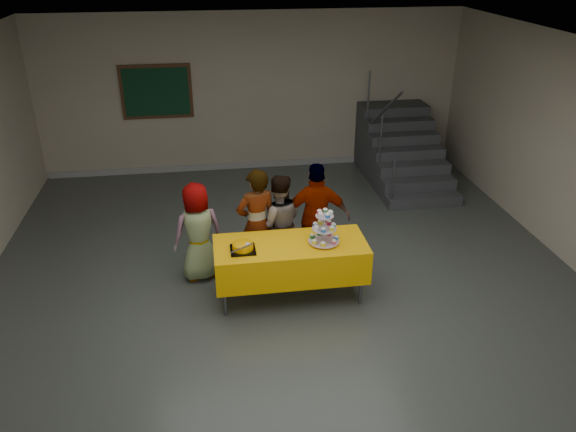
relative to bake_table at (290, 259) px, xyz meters
name	(u,v)px	position (x,y,z in m)	size (l,w,h in m)	color
room_shell	(295,148)	(-0.01, -0.35, 1.57)	(10.00, 10.04, 3.02)	#4C514C
bake_table	(290,259)	(0.00, 0.00, 0.00)	(1.88, 0.78, 0.77)	#595960
cupcake_stand	(324,230)	(0.41, -0.04, 0.40)	(0.38, 0.38, 0.44)	silver
bear_cake	(243,246)	(-0.59, -0.08, 0.27)	(0.32, 0.36, 0.12)	black
schoolchild_a	(198,232)	(-1.13, 0.66, 0.12)	(0.66, 0.43, 1.35)	slate
schoolchild_b	(257,224)	(-0.35, 0.59, 0.21)	(0.56, 0.37, 1.54)	slate
schoolchild_c	(278,223)	(-0.05, 0.71, 0.14)	(0.68, 0.53, 1.39)	slate
schoolchild_d	(317,218)	(0.46, 0.66, 0.21)	(0.90, 0.38, 1.54)	slate
staircase	(399,152)	(2.69, 3.75, -0.07)	(1.30, 2.40, 2.04)	#424447
noticeboard	(157,92)	(-1.80, 4.59, 1.04)	(1.30, 0.05, 1.00)	#472B16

